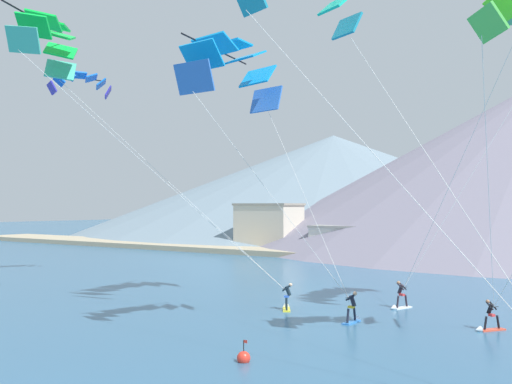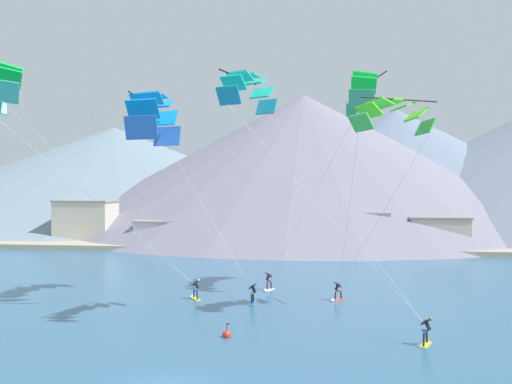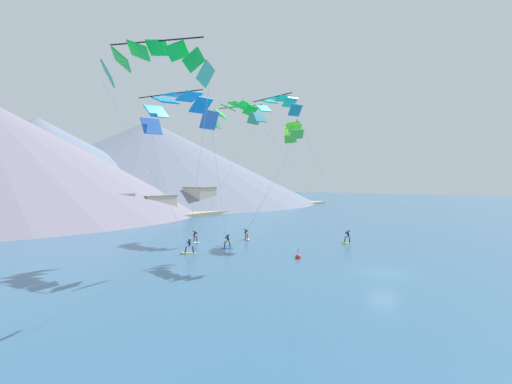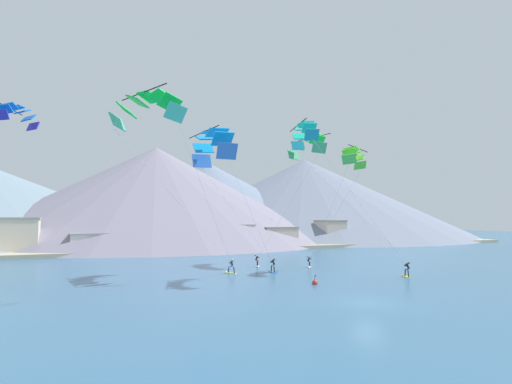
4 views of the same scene
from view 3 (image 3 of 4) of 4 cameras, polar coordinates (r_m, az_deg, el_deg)
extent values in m
plane|color=#336084|center=(36.35, 17.73, -11.01)|extent=(400.00, 400.00, 0.00)
cube|color=#E54C33|center=(53.57, -1.36, -6.79)|extent=(1.20, 1.42, 0.07)
cylinder|color=black|center=(53.89, -1.48, -6.34)|extent=(0.22, 0.25, 0.67)
cylinder|color=black|center=(53.14, -1.24, -6.46)|extent=(0.22, 0.25, 0.67)
cube|color=red|center=(53.47, -1.37, -6.00)|extent=(0.36, 0.34, 0.12)
cylinder|color=black|center=(53.40, -1.48, -5.68)|extent=(0.46, 0.41, 0.57)
cylinder|color=black|center=(53.51, -1.41, -5.49)|extent=(0.44, 0.35, 0.37)
cylinder|color=black|center=(53.30, -1.34, -5.52)|extent=(0.44, 0.35, 0.37)
cylinder|color=black|center=(53.46, -1.19, -5.53)|extent=(0.33, 0.44, 0.03)
sphere|color=#9E7051|center=(53.31, -1.66, -5.33)|extent=(0.21, 0.21, 0.21)
cone|color=white|center=(52.74, -1.10, -6.85)|extent=(0.47, 0.45, 0.36)
cube|color=yellow|center=(51.70, 12.91, -7.14)|extent=(0.93, 1.50, 0.07)
cylinder|color=#231E28|center=(51.36, 13.23, -6.74)|extent=(0.21, 0.28, 0.77)
cylinder|color=#231E28|center=(51.91, 12.60, -6.64)|extent=(0.21, 0.28, 0.77)
cube|color=blue|center=(51.58, 12.91, -6.23)|extent=(0.39, 0.35, 0.12)
cylinder|color=#231E28|center=(51.62, 13.01, -5.84)|extent=(0.53, 0.39, 0.65)
cylinder|color=#231E28|center=(51.44, 13.04, -5.66)|extent=(0.55, 0.28, 0.42)
cylinder|color=#231E28|center=(51.61, 12.84, -5.63)|extent=(0.55, 0.28, 0.42)
cylinder|color=black|center=(51.40, 12.79, -5.69)|extent=(0.22, 0.50, 0.03)
sphere|color=#9E7051|center=(51.70, 13.16, -5.39)|extent=(0.23, 0.23, 0.23)
cone|color=white|center=(52.29, 12.22, -6.96)|extent=(0.44, 0.41, 0.36)
cube|color=white|center=(51.38, -8.65, -7.17)|extent=(0.90, 1.50, 0.07)
cylinder|color=#231E28|center=(51.67, -8.84, -6.68)|extent=(0.20, 0.27, 0.74)
cylinder|color=#231E28|center=(50.96, -8.46, -6.79)|extent=(0.20, 0.27, 0.74)
cube|color=red|center=(51.26, -8.66, -6.29)|extent=(0.37, 0.33, 0.12)
cylinder|color=#231E28|center=(51.17, -8.76, -5.93)|extent=(0.48, 0.35, 0.63)
cylinder|color=#231E28|center=(51.29, -8.72, -5.71)|extent=(0.53, 0.26, 0.41)
cylinder|color=#231E28|center=(51.08, -8.61, -5.74)|extent=(0.53, 0.26, 0.41)
cylinder|color=black|center=(51.27, -8.48, -5.74)|extent=(0.20, 0.50, 0.03)
sphere|color=#9E7051|center=(51.05, -8.93, -5.52)|extent=(0.22, 0.22, 0.22)
cone|color=white|center=(50.59, -8.22, -7.24)|extent=(0.44, 0.40, 0.36)
cube|color=#337FDB|center=(46.95, -4.12, -8.00)|extent=(0.48, 1.45, 0.07)
cylinder|color=black|center=(46.62, -3.76, -7.56)|extent=(0.13, 0.26, 0.76)
cylinder|color=black|center=(47.15, -4.49, -7.46)|extent=(0.13, 0.26, 0.76)
cube|color=yellow|center=(46.82, -4.13, -7.01)|extent=(0.33, 0.25, 0.12)
cylinder|color=black|center=(46.84, -4.05, -6.58)|extent=(0.42, 0.24, 0.65)
cylinder|color=black|center=(46.65, -4.02, -6.39)|extent=(0.55, 0.10, 0.42)
cylinder|color=black|center=(46.82, -4.25, -6.36)|extent=(0.55, 0.10, 0.42)
cylinder|color=black|center=(46.61, -4.28, -6.44)|extent=(0.05, 0.52, 0.03)
sphere|color=tan|center=(46.88, -3.94, -6.08)|extent=(0.23, 0.23, 0.23)
cone|color=white|center=(47.52, -4.91, -7.81)|extent=(0.37, 0.31, 0.36)
cube|color=yellow|center=(44.27, -9.50, -8.62)|extent=(1.15, 1.45, 0.07)
cylinder|color=#14232D|center=(44.11, -9.00, -8.13)|extent=(0.23, 0.27, 0.73)
cylinder|color=#14232D|center=(44.29, -10.01, -8.10)|extent=(0.23, 0.27, 0.73)
cube|color=blue|center=(44.13, -9.51, -7.60)|extent=(0.38, 0.36, 0.12)
cylinder|color=#14232D|center=(44.17, -9.48, -7.16)|extent=(0.47, 0.41, 0.62)
cylinder|color=#14232D|center=(44.02, -9.36, -6.96)|extent=(0.49, 0.35, 0.40)
cylinder|color=#14232D|center=(44.08, -9.67, -6.95)|extent=(0.49, 0.35, 0.40)
cylinder|color=black|center=(43.88, -9.57, -7.02)|extent=(0.31, 0.45, 0.03)
sphere|color=beige|center=(44.26, -9.44, -6.64)|extent=(0.22, 0.22, 0.22)
cone|color=white|center=(44.46, -10.61, -8.49)|extent=(0.47, 0.45, 0.36)
cube|color=#4DC449|center=(56.85, 4.95, 7.53)|extent=(1.51, 1.92, 1.26)
cube|color=#63E429|center=(56.10, 4.92, 8.51)|extent=(1.77, 2.05, 1.07)
cube|color=#63E429|center=(55.09, 4.98, 9.23)|extent=(1.95, 2.10, 0.76)
cube|color=#63E429|center=(53.93, 5.11, 9.60)|extent=(2.04, 2.10, 0.37)
cube|color=#63E429|center=(52.72, 5.31, 9.57)|extent=(2.05, 2.03, 0.76)
cube|color=#63E429|center=(51.59, 5.57, 9.10)|extent=(1.99, 1.89, 1.07)
cube|color=#4DC449|center=(50.67, 5.85, 8.23)|extent=(1.82, 1.68, 1.26)
cylinder|color=black|center=(54.04, 5.90, 9.70)|extent=(5.72, 3.32, 0.10)
cylinder|color=silver|center=(54.87, 1.99, 0.93)|extent=(6.54, 2.77, 11.98)
cylinder|color=silver|center=(51.45, 2.28, 0.88)|extent=(1.15, 7.04, 11.98)
cube|color=teal|center=(41.33, 5.65, 11.57)|extent=(1.63, 1.07, 1.16)
cube|color=#15C7A6|center=(42.02, 4.88, 12.65)|extent=(1.71, 1.37, 0.93)
cube|color=#15C7A6|center=(42.88, 3.92, 13.23)|extent=(1.75, 1.55, 0.60)
cube|color=#15C7A6|center=(43.79, 2.89, 13.26)|extent=(1.77, 1.61, 0.19)
cube|color=#15C7A6|center=(44.64, 1.93, 12.77)|extent=(1.75, 1.60, 0.60)
cube|color=#15C7A6|center=(45.34, 1.13, 11.85)|extent=(1.69, 1.45, 0.93)
cube|color=teal|center=(45.82, 0.57, 10.60)|extent=(1.60, 1.18, 1.16)
cylinder|color=black|center=(43.37, 2.20, 13.33)|extent=(1.61, 5.94, 0.10)
cylinder|color=silver|center=(45.68, 9.77, 1.66)|extent=(11.82, 0.29, 13.15)
cylinder|color=silver|center=(47.95, 6.98, 1.67)|extent=(9.94, 6.44, 13.15)
cube|color=#3FA072|center=(59.46, -5.80, 9.80)|extent=(2.04, 1.02, 1.62)
cube|color=#17DB3D|center=(59.29, -5.06, 11.03)|extent=(2.04, 1.44, 1.46)
cube|color=#17DB3D|center=(58.77, -4.04, 11.94)|extent=(2.04, 1.63, 1.06)
cube|color=#17DB3D|center=(57.95, -2.87, 12.38)|extent=(2.04, 1.56, 0.49)
cube|color=#17DB3D|center=(56.97, -1.73, 12.27)|extent=(2.04, 1.61, 1.06)
cube|color=#17DB3D|center=(55.98, -0.81, 11.60)|extent=(2.04, 1.42, 1.46)
cube|color=#3FA072|center=(55.13, -0.28, 10.45)|extent=(2.04, 1.00, 1.62)
cylinder|color=black|center=(58.62, -2.30, 12.09)|extent=(1.42, 6.89, 0.10)
cylinder|color=silver|center=(54.85, -7.17, 2.23)|extent=(7.55, 3.81, 14.31)
cylinder|color=silver|center=(52.41, -4.22, 2.27)|extent=(7.59, 3.61, 14.31)
cube|color=blue|center=(38.18, -6.67, 10.19)|extent=(2.35, 1.01, 1.77)
cube|color=#0C90DC|center=(38.90, -7.82, 12.17)|extent=(2.37, 1.55, 1.51)
cube|color=#0C90DC|center=(39.94, -9.45, 13.31)|extent=(2.39, 1.85, 1.00)
cube|color=#0C90DC|center=(41.12, -11.22, 13.45)|extent=(2.40, 1.87, 0.33)
cube|color=#0C90DC|center=(42.23, -12.82, 12.65)|extent=(2.39, 1.69, 1.00)
cube|color=#0C90DC|center=(43.12, -14.03, 11.10)|extent=(2.38, 1.34, 1.51)
cube|color=blue|center=(43.65, -14.68, 9.07)|extent=(2.35, 0.81, 1.77)
cylinder|color=black|center=(40.38, -12.29, 13.53)|extent=(1.14, 7.83, 0.10)
cylinder|color=silver|center=(41.92, -5.20, 0.48)|extent=(7.35, 4.52, 11.43)
cylinder|color=silver|center=(44.64, -9.36, 0.54)|extent=(7.71, 3.83, 11.43)
cube|color=#3EB79C|center=(29.46, -7.18, 16.34)|extent=(2.15, 1.43, 1.54)
cube|color=#0DCF3D|center=(30.09, -8.87, 18.09)|extent=(2.31, 1.81, 1.38)
cube|color=#0DCF3D|center=(30.63, -11.17, 19.13)|extent=(2.37, 2.10, 1.04)
cube|color=#0DCF3D|center=(31.01, -13.79, 19.35)|extent=(2.35, 2.27, 0.57)
cube|color=#0DCF3D|center=(31.20, -16.39, 18.76)|extent=(2.22, 2.32, 1.04)
cube|color=#0DCF3D|center=(31.17, -18.69, 17.44)|extent=(2.00, 2.25, 1.38)
cube|color=#3EB79C|center=(30.92, -20.42, 15.54)|extent=(1.71, 2.03, 1.54)
cylinder|color=black|center=(30.31, -14.15, 20.18)|extent=(2.87, 6.51, 0.10)
cylinder|color=silver|center=(35.84, -8.42, 1.84)|extent=(9.50, 11.88, 13.49)
cylinder|color=silver|center=(36.50, -14.20, 1.80)|extent=(13.98, 5.98, 13.49)
sphere|color=red|center=(41.22, 6.01, -9.21)|extent=(0.56, 0.56, 0.56)
cylinder|color=black|center=(41.13, 6.01, -8.52)|extent=(0.04, 0.04, 0.44)
cube|color=red|center=(41.18, 6.07, -8.26)|extent=(0.18, 0.01, 0.12)
cube|color=tan|center=(74.66, -26.82, -4.32)|extent=(180.00, 10.00, 0.70)
cube|color=beige|center=(88.50, -14.21, -2.06)|extent=(8.06, 5.03, 4.43)
cube|color=gray|center=(88.38, -14.23, -0.53)|extent=(8.39, 5.23, 0.30)
cube|color=silver|center=(82.40, -20.57, -2.18)|extent=(8.86, 5.56, 5.04)
cube|color=#9D9992|center=(82.27, -20.59, -0.32)|extent=(9.22, 5.79, 0.30)
cube|color=beige|center=(101.54, -8.01, -1.12)|extent=(6.06, 5.82, 5.95)
cube|color=gray|center=(101.43, -8.02, 0.65)|extent=(6.30, 6.05, 0.30)
cone|color=slate|center=(148.40, -15.01, 4.22)|extent=(118.39, 118.39, 29.16)
cone|color=slate|center=(132.04, -28.72, 3.73)|extent=(98.50, 98.50, 26.18)
camera|label=1|loc=(48.70, 34.52, -0.50)|focal=40.00mm
camera|label=2|loc=(43.85, 55.32, 3.25)|focal=40.00mm
camera|label=4|loc=(18.74, 81.99, -4.69)|focal=28.00mm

